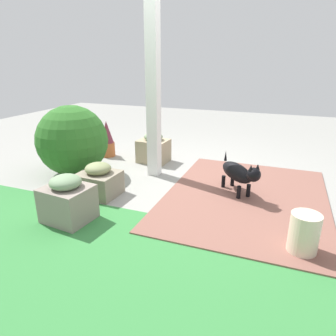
% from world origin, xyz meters
% --- Properties ---
extents(ground_plane, '(12.00, 12.00, 0.00)m').
position_xyz_m(ground_plane, '(0.00, 0.00, 0.00)').
color(ground_plane, gray).
extents(brick_path, '(1.80, 2.40, 0.02)m').
position_xyz_m(brick_path, '(-0.89, 0.23, 0.01)').
color(brick_path, brown).
rests_on(brick_path, ground).
extents(porch_pillar, '(0.15, 0.15, 2.36)m').
position_xyz_m(porch_pillar, '(0.42, -0.11, 1.18)').
color(porch_pillar, white).
rests_on(porch_pillar, ground).
extents(stone_planter_nearest, '(0.47, 0.39, 0.47)m').
position_xyz_m(stone_planter_nearest, '(0.66, -0.61, 0.21)').
color(stone_planter_nearest, tan).
rests_on(stone_planter_nearest, ground).
extents(stone_planter_mid, '(0.47, 0.42, 0.40)m').
position_xyz_m(stone_planter_mid, '(0.75, 0.78, 0.18)').
color(stone_planter_mid, gray).
rests_on(stone_planter_mid, ground).
extents(stone_planter_far, '(0.49, 0.44, 0.48)m').
position_xyz_m(stone_planter_far, '(0.70, 1.41, 0.22)').
color(stone_planter_far, gray).
rests_on(stone_planter_far, ground).
extents(round_shrub, '(0.96, 0.96, 0.96)m').
position_xyz_m(round_shrub, '(1.47, 0.29, 0.48)').
color(round_shrub, '#2B6523').
rests_on(round_shrub, ground).
extents(terracotta_pot_spiky, '(0.24, 0.24, 0.59)m').
position_xyz_m(terracotta_pot_spiky, '(1.49, -0.60, 0.28)').
color(terracotta_pot_spiky, '#A9582E').
rests_on(terracotta_pot_spiky, ground).
extents(dog, '(0.55, 0.59, 0.47)m').
position_xyz_m(dog, '(-0.78, 0.18, 0.28)').
color(dog, black).
rests_on(dog, ground).
extents(ceramic_urn, '(0.24, 0.24, 0.36)m').
position_xyz_m(ceramic_urn, '(-1.47, 1.16, 0.18)').
color(ceramic_urn, beige).
rests_on(ceramic_urn, ground).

